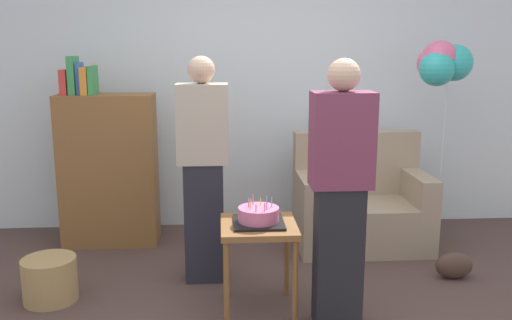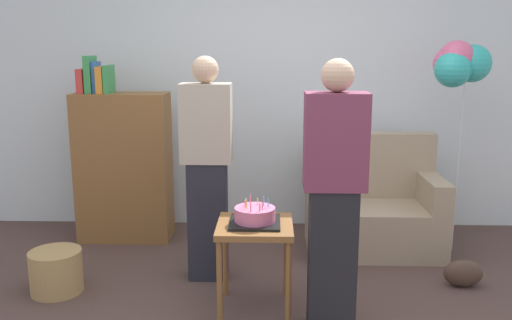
% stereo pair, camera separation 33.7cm
% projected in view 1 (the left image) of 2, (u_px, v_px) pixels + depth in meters
% --- Properties ---
extents(wall_back, '(6.00, 0.10, 2.70)m').
position_uv_depth(wall_back, '(265.00, 83.00, 5.10)').
color(wall_back, silver).
rests_on(wall_back, ground_plane).
extents(couch, '(1.10, 0.70, 0.96)m').
position_uv_depth(couch, '(360.00, 206.00, 4.71)').
color(couch, gray).
rests_on(couch, ground_plane).
extents(bookshelf, '(0.80, 0.36, 1.61)m').
position_uv_depth(bookshelf, '(108.00, 167.00, 4.67)').
color(bookshelf, brown).
rests_on(bookshelf, ground_plane).
extents(side_table, '(0.48, 0.48, 0.59)m').
position_uv_depth(side_table, '(259.00, 237.00, 3.49)').
color(side_table, brown).
rests_on(side_table, ground_plane).
extents(birthday_cake, '(0.32, 0.32, 0.17)m').
position_uv_depth(birthday_cake, '(259.00, 216.00, 3.46)').
color(birthday_cake, black).
rests_on(birthday_cake, side_table).
extents(person_blowing_candles, '(0.36, 0.22, 1.63)m').
position_uv_depth(person_blowing_candles, '(203.00, 169.00, 3.89)').
color(person_blowing_candles, '#23232D').
rests_on(person_blowing_candles, ground_plane).
extents(person_holding_cake, '(0.36, 0.22, 1.63)m').
position_uv_depth(person_holding_cake, '(340.00, 194.00, 3.24)').
color(person_holding_cake, black).
rests_on(person_holding_cake, ground_plane).
extents(wicker_basket, '(0.36, 0.36, 0.30)m').
position_uv_depth(wicker_basket, '(50.00, 279.00, 3.69)').
color(wicker_basket, '#A88451').
rests_on(wicker_basket, ground_plane).
extents(handbag, '(0.28, 0.14, 0.20)m').
position_uv_depth(handbag, '(454.00, 265.00, 4.04)').
color(handbag, '#473328').
rests_on(handbag, ground_plane).
extents(balloon_bunch, '(0.46, 0.36, 1.74)m').
position_uv_depth(balloon_bunch, '(442.00, 63.00, 4.46)').
color(balloon_bunch, silver).
rests_on(balloon_bunch, ground_plane).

